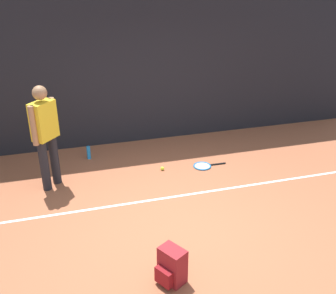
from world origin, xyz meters
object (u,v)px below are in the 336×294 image
at_px(tennis_racket, 204,166).
at_px(backpack, 171,266).
at_px(water_bottle, 89,153).
at_px(tennis_ball_near_player, 162,168).
at_px(tennis_player, 45,132).

relative_size(tennis_racket, backpack, 1.40).
bearing_deg(tennis_racket, water_bottle, -22.86).
xyz_separation_m(backpack, water_bottle, (-0.62, 3.44, -0.09)).
bearing_deg(tennis_ball_near_player, tennis_player, -179.26).
distance_m(backpack, tennis_ball_near_player, 2.70).
distance_m(tennis_player, tennis_ball_near_player, 2.10).
xyz_separation_m(tennis_player, water_bottle, (0.67, 0.84, -0.84)).
bearing_deg(water_bottle, tennis_ball_near_player, -34.11).
xyz_separation_m(tennis_player, tennis_racket, (2.64, -0.04, -0.95)).
xyz_separation_m(tennis_racket, backpack, (-1.35, -2.56, 0.20)).
bearing_deg(tennis_player, tennis_ball_near_player, -47.77).
xyz_separation_m(tennis_ball_near_player, water_bottle, (-1.21, 0.82, 0.09)).
bearing_deg(backpack, tennis_player, 175.49).
distance_m(backpack, water_bottle, 3.50).
relative_size(tennis_player, tennis_ball_near_player, 25.76).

